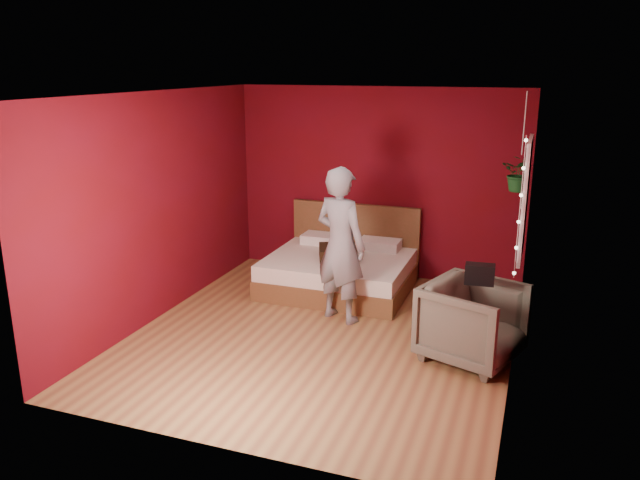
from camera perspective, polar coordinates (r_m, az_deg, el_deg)
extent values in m
plane|color=olive|center=(6.96, 0.26, -8.67)|extent=(4.50, 4.50, 0.00)
cube|color=#570916|center=(8.64, 5.33, 5.19)|extent=(4.00, 0.02, 2.60)
cube|color=#570916|center=(4.56, -9.33, -4.75)|extent=(4.00, 0.02, 2.60)
cube|color=#570916|center=(7.43, -14.51, 3.00)|extent=(0.02, 4.50, 2.60)
cube|color=#570916|center=(6.17, 18.14, 0.15)|extent=(0.02, 4.50, 2.60)
cube|color=white|center=(6.34, 0.29, 13.34)|extent=(4.00, 4.50, 0.02)
cube|color=white|center=(7.01, 18.26, 3.62)|extent=(0.04, 0.97, 1.27)
cube|color=black|center=(7.01, 18.13, 3.64)|extent=(0.02, 0.85, 1.15)
cube|color=white|center=(7.01, 18.09, 3.64)|extent=(0.03, 0.05, 1.15)
cube|color=white|center=(7.01, 18.09, 3.64)|extent=(0.03, 0.85, 0.05)
cylinder|color=silver|center=(6.49, 17.81, 2.75)|extent=(0.01, 0.01, 1.45)
sphere|color=#FFF2CC|center=(6.67, 17.33, -2.91)|extent=(0.04, 0.04, 0.04)
sphere|color=#FFF2CC|center=(6.59, 17.52, -0.68)|extent=(0.04, 0.04, 0.04)
sphere|color=#FFF2CC|center=(6.52, 17.71, 1.59)|extent=(0.04, 0.04, 0.04)
sphere|color=#FFF2CC|center=(6.47, 17.91, 3.91)|extent=(0.04, 0.04, 0.04)
sphere|color=#FFF2CC|center=(6.42, 18.11, 6.27)|extent=(0.04, 0.04, 0.04)
sphere|color=#FFF2CC|center=(6.38, 18.32, 8.65)|extent=(0.04, 0.04, 0.04)
cube|color=brown|center=(8.25, 1.71, -3.71)|extent=(1.83, 1.55, 0.26)
cube|color=silver|center=(8.17, 1.72, -2.20)|extent=(1.79, 1.52, 0.20)
cube|color=brown|center=(8.81, 3.23, 0.11)|extent=(1.83, 0.07, 1.01)
cube|color=silver|center=(8.72, 0.23, 0.11)|extent=(0.55, 0.35, 0.13)
cube|color=silver|center=(8.49, 5.47, -0.40)|extent=(0.55, 0.35, 0.13)
imported|color=slate|center=(7.08, 1.89, -0.46)|extent=(0.77, 0.64, 1.80)
imported|color=#5C5A49|center=(6.44, 13.77, -7.32)|extent=(1.12, 1.11, 0.81)
cube|color=black|center=(6.28, 14.39, -3.03)|extent=(0.29, 0.16, 0.20)
cube|color=black|center=(8.01, 1.63, -1.19)|extent=(0.61, 0.61, 0.17)
cylinder|color=silver|center=(7.32, 18.19, 10.10)|extent=(0.01, 0.01, 0.70)
imported|color=#165020|center=(7.39, 17.82, 5.82)|extent=(0.46, 0.43, 0.42)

